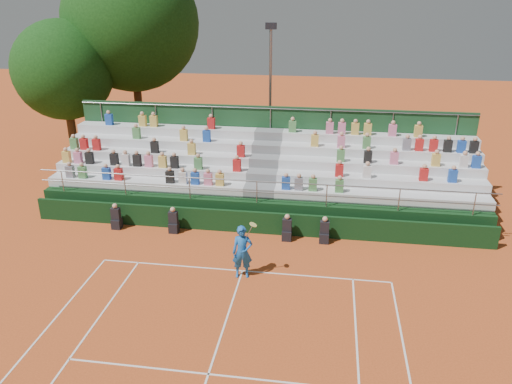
# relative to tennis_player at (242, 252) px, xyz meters

# --- Properties ---
(ground) EXTENTS (90.00, 90.00, 0.00)m
(ground) POSITION_rel_tennis_player_xyz_m (-0.07, 0.35, -1.02)
(ground) COLOR #C45120
(ground) RESTS_ON ground
(courtside_wall) EXTENTS (20.00, 0.15, 1.00)m
(courtside_wall) POSITION_rel_tennis_player_xyz_m (-0.07, 3.55, -0.52)
(courtside_wall) COLOR black
(courtside_wall) RESTS_ON ground
(line_officials) EXTENTS (9.51, 0.40, 1.19)m
(line_officials) POSITION_rel_tennis_player_xyz_m (-1.38, 3.10, -0.54)
(line_officials) COLOR black
(line_officials) RESTS_ON ground
(grandstand) EXTENTS (20.00, 5.20, 4.40)m
(grandstand) POSITION_rel_tennis_player_xyz_m (-0.08, 6.79, 0.06)
(grandstand) COLOR black
(grandstand) RESTS_ON ground
(tennis_player) EXTENTS (0.94, 0.61, 2.22)m
(tennis_player) POSITION_rel_tennis_player_xyz_m (0.00, 0.00, 0.00)
(tennis_player) COLOR #185EB4
(tennis_player) RESTS_ON ground
(tree_west) EXTENTS (5.76, 5.76, 8.33)m
(tree_west) POSITION_rel_tennis_player_xyz_m (-12.59, 11.87, 4.42)
(tree_west) COLOR #382714
(tree_west) RESTS_ON ground
(tree_east) EXTENTS (8.25, 8.25, 12.01)m
(tree_east) POSITION_rel_tennis_player_xyz_m (-9.44, 14.99, 6.85)
(tree_east) COLOR #382714
(tree_east) RESTS_ON ground
(floodlight_mast) EXTENTS (0.60, 0.25, 8.15)m
(floodlight_mast) POSITION_rel_tennis_player_xyz_m (-0.53, 12.52, 3.73)
(floodlight_mast) COLOR gray
(floodlight_mast) RESTS_ON ground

